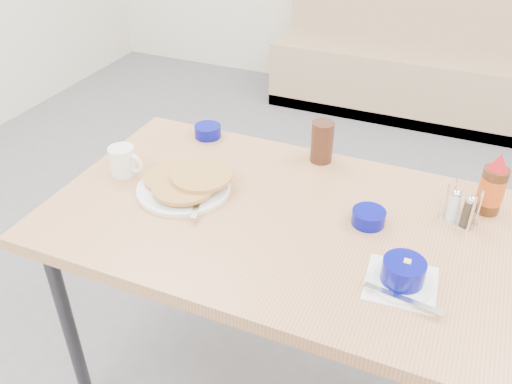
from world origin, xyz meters
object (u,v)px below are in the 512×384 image
at_px(booth_bench, 417,61).
at_px(syrup_bottle, 492,187).
at_px(coffee_mug, 123,161).
at_px(amber_tumbler, 322,142).
at_px(condiment_caddy, 461,210).
at_px(pancake_plate, 185,184).
at_px(butter_bowl, 369,217).
at_px(grits_setting, 403,275).
at_px(dining_table, 291,235).
at_px(creamer_bowl, 208,131).

bearing_deg(booth_bench, syrup_bottle, -77.49).
height_order(booth_bench, coffee_mug, booth_bench).
bearing_deg(booth_bench, amber_tumbler, -90.53).
bearing_deg(condiment_caddy, amber_tumbler, -178.46).
bearing_deg(syrup_bottle, booth_bench, 102.51).
height_order(pancake_plate, amber_tumbler, amber_tumbler).
distance_m(booth_bench, butter_bowl, 2.52).
distance_m(grits_setting, amber_tumbler, 0.61).
relative_size(pancake_plate, coffee_mug, 2.39).
height_order(dining_table, pancake_plate, pancake_plate).
relative_size(butter_bowl, condiment_caddy, 0.83).
distance_m(coffee_mug, condiment_caddy, 1.02).
bearing_deg(grits_setting, amber_tumbler, 126.25).
distance_m(coffee_mug, creamer_bowl, 0.35).
bearing_deg(pancake_plate, dining_table, -1.24).
bearing_deg(butter_bowl, condiment_caddy, 25.31).
bearing_deg(amber_tumbler, condiment_caddy, -20.40).
bearing_deg(creamer_bowl, coffee_mug, -111.61).
bearing_deg(condiment_caddy, booth_bench, 122.42).
xyz_separation_m(creamer_bowl, butter_bowl, (0.65, -0.28, -0.00)).
relative_size(booth_bench, dining_table, 1.36).
bearing_deg(pancake_plate, coffee_mug, 178.32).
bearing_deg(syrup_bottle, butter_bowl, -146.96).
relative_size(booth_bench, condiment_caddy, 16.88).
bearing_deg(grits_setting, pancake_plate, 167.21).
relative_size(pancake_plate, syrup_bottle, 1.51).
bearing_deg(booth_bench, coffee_mug, -102.78).
height_order(pancake_plate, coffee_mug, coffee_mug).
xyz_separation_m(booth_bench, grits_setting, (0.34, -2.68, 0.44)).
distance_m(butter_bowl, condiment_caddy, 0.26).
height_order(dining_table, grits_setting, grits_setting).
bearing_deg(grits_setting, condiment_caddy, 72.57).
xyz_separation_m(booth_bench, amber_tumbler, (-0.02, -2.19, 0.48)).
bearing_deg(amber_tumbler, dining_table, -86.55).
relative_size(dining_table, coffee_mug, 11.75).
xyz_separation_m(butter_bowl, condiment_caddy, (0.23, 0.11, 0.02)).
bearing_deg(coffee_mug, dining_table, -1.41).
relative_size(booth_bench, syrup_bottle, 10.09).
distance_m(amber_tumbler, syrup_bottle, 0.53).
xyz_separation_m(booth_bench, coffee_mug, (-0.57, -2.52, 0.46)).
distance_m(grits_setting, creamer_bowl, 0.92).
bearing_deg(dining_table, pancake_plate, 178.76).
relative_size(coffee_mug, butter_bowl, 1.27).
bearing_deg(dining_table, amber_tumbler, 93.45).
relative_size(pancake_plate, creamer_bowl, 3.01).
xyz_separation_m(pancake_plate, grits_setting, (0.69, -0.16, 0.01)).
bearing_deg(amber_tumbler, grits_setting, -53.75).
xyz_separation_m(pancake_plate, creamer_bowl, (-0.09, 0.33, 0.00)).
bearing_deg(pancake_plate, syrup_bottle, 16.20).
bearing_deg(amber_tumbler, pancake_plate, -134.55).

